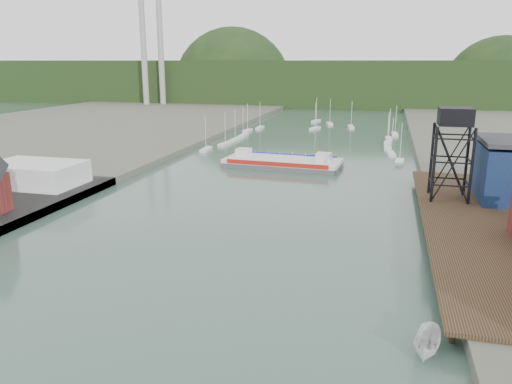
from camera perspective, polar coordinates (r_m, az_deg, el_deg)
The scene contains 9 objects.
ground at distance 48.39m, azimuth -18.37°, elevation -18.37°, with size 600.00×600.00×0.00m, color #334F47.
east_pier at distance 83.00m, azimuth 23.26°, elevation -3.24°, with size 14.00×70.00×2.45m.
white_shed at distance 109.60m, azimuth -23.90°, elevation 1.92°, with size 18.00×12.00×4.50m, color silver.
lift_tower at distance 92.60m, azimuth 21.78°, elevation 7.41°, with size 6.50×6.50×16.00m.
marina_sailboats at distance 175.29m, azimuth 6.82°, elevation 6.32°, with size 57.71×92.65×0.90m.
smokestacks at distance 295.82m, azimuth -11.75°, elevation 15.29°, with size 11.20×8.20×60.00m.
distant_hills at distance 336.19m, azimuth 10.16°, elevation 11.93°, with size 500.00×120.00×80.00m.
chain_ferry at distance 125.31m, azimuth 3.06°, elevation 3.41°, with size 29.42×13.38×4.14m.
motorboat at distance 49.51m, azimuth 19.03°, elevation -16.12°, with size 2.15×5.71×2.20m, color silver.
Camera 1 is at (23.69, -33.34, 25.87)m, focal length 35.00 mm.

